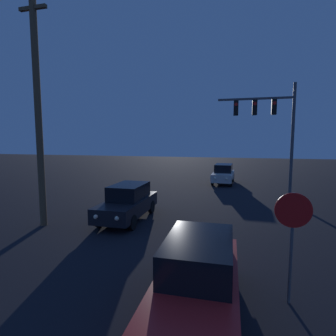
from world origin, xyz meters
TOP-DOWN VIEW (x-y plane):
  - car_near at (2.13, 8.39)m, footprint 1.74×4.33m
  - car_mid at (-2.00, 14.36)m, footprint 1.71×4.32m
  - car_far at (1.85, 26.03)m, footprint 1.82×4.36m
  - traffic_signal_mast at (4.83, 19.89)m, footprint 4.41×0.30m
  - stop_sign at (4.09, 9.32)m, footprint 0.78×0.07m
  - utility_pole at (-5.22, 12.60)m, footprint 1.26×0.28m

SIDE VIEW (x-z plane):
  - car_near at x=2.13m, z-range 0.01..1.64m
  - car_mid at x=-2.00m, z-range 0.01..1.64m
  - car_far at x=1.85m, z-range 0.01..1.64m
  - stop_sign at x=4.09m, z-range 0.53..3.09m
  - traffic_signal_mast at x=4.83m, z-range 1.24..8.24m
  - utility_pole at x=-5.22m, z-range 0.12..10.11m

